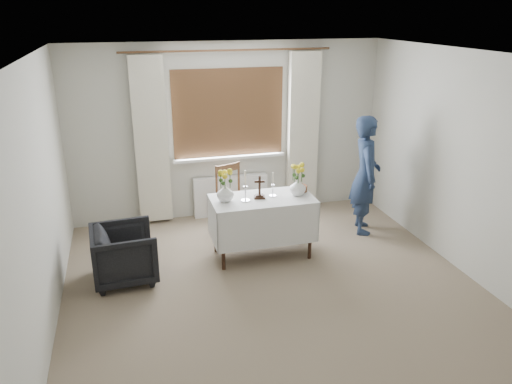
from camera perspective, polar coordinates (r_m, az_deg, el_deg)
The scene contains 12 objects.
ground at distance 5.43m, azimuth 2.76°, elevation -12.11°, with size 5.00×5.00×0.00m, color #7B6E55.
altar_table at distance 6.14m, azimuth 0.71°, elevation -4.02°, with size 1.24×0.64×0.76m, color white.
wooden_chair at distance 6.83m, azimuth -2.39°, elevation -0.78°, with size 0.42×0.42×0.92m, color brown, non-canonical shape.
armchair at distance 5.82m, azimuth -14.80°, elevation -6.88°, with size 0.68×0.70×0.64m, color black.
person at distance 6.85m, azimuth 12.40°, elevation 1.92°, with size 0.59×0.39×1.61m, color navy.
radiator at distance 7.40m, azimuth -2.90°, elevation -0.38°, with size 1.10×0.10×0.60m, color silver.
wooden_cross at distance 5.94m, azimuth 0.41°, elevation 0.56°, with size 0.13×0.09×0.28m, color black, non-canonical shape.
candlestick_left at distance 5.84m, azimuth -1.23°, elevation 0.72°, with size 0.11×0.11×0.38m, color white, non-canonical shape.
candlestick_right at distance 6.01m, azimuth 1.94°, elevation 0.88°, with size 0.09×0.09×0.30m, color white, non-canonical shape.
flower_vase_left at distance 5.87m, azimuth -3.54°, elevation -0.09°, with size 0.20×0.20×0.21m, color white.
flower_vase_right at distance 6.09m, azimuth 4.78°, elevation 0.60°, with size 0.20×0.20×0.21m, color white.
wicker_basket at distance 6.23m, azimuth 4.97°, elevation 0.42°, with size 0.20×0.20×0.08m, color brown.
Camera 1 is at (-1.44, -4.36, 2.91)m, focal length 35.00 mm.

